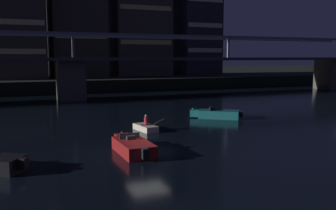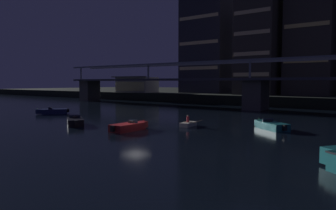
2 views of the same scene
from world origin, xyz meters
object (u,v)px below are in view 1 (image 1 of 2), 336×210
Objects in this scene: tower_west_tall at (16,11)px; dinghy_with_paddler at (146,127)px; tower_east_low at (196,14)px; speedboat_near_center at (217,114)px; speedboat_mid_left at (133,146)px; river_bridge at (70,68)px.

dinghy_with_paddler is at bearing -79.33° from tower_west_tall.
dinghy_with_paddler is (-28.95, -48.83, -15.36)m from tower_east_low.
dinghy_with_paddler reaches higher than speedboat_near_center.
river_bridge is at bearing 88.24° from speedboat_mid_left.
speedboat_near_center is (17.40, -42.68, -13.93)m from tower_west_tall.
speedboat_mid_left is at bearing -91.76° from river_bridge.
tower_west_tall is 37.77m from tower_east_low.
dinghy_with_paddler is at bearing -85.21° from river_bridge.
tower_east_low is at bearing 36.05° from river_bridge.
tower_west_tall is 49.02m from dinghy_with_paddler.
speedboat_mid_left is 1.90× the size of dinghy_with_paddler.
river_bridge reaches higher than speedboat_mid_left.
tower_west_tall is 9.00× the size of dinghy_with_paddler.
dinghy_with_paddler is (8.70, -46.15, -14.07)m from tower_west_tall.
tower_east_low is 65.97m from speedboat_mid_left.
tower_east_low is (31.14, 22.67, 11.05)m from river_bridge.
speedboat_near_center is 9.37m from dinghy_with_paddler.
tower_east_low is 51.96m from speedboat_near_center.
river_bridge is at bearing -71.98° from tower_west_tall.
dinghy_with_paddler is at bearing 64.56° from speedboat_mid_left.
speedboat_near_center is (-20.25, -45.36, -15.22)m from tower_east_low.
tower_east_low reaches higher than river_bridge.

